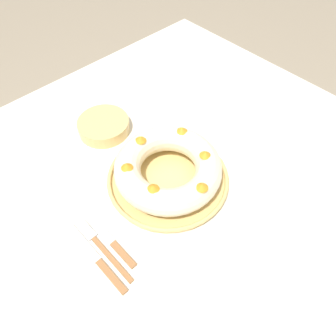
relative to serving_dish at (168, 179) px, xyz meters
name	(u,v)px	position (x,y,z in m)	size (l,w,h in m)	color
ground_plane	(166,285)	(-0.02, -0.01, -0.78)	(8.00, 8.00, 0.00)	gray
dining_table	(164,204)	(-0.02, -0.01, -0.09)	(1.42, 1.25, 0.77)	silver
serving_dish	(168,179)	(0.00, 0.00, 0.00)	(0.34, 0.34, 0.02)	tan
bundt_cake	(168,168)	(0.00, 0.00, 0.05)	(0.29, 0.29, 0.08)	beige
fork	(100,246)	(-0.25, -0.03, -0.01)	(0.02, 0.21, 0.01)	#936038
serving_knife	(99,262)	(-0.28, -0.06, -0.01)	(0.02, 0.23, 0.01)	#936038
cake_knife	(113,244)	(-0.23, -0.05, -0.01)	(0.02, 0.18, 0.01)	#936038
side_bowl	(104,126)	(-0.01, 0.28, 0.01)	(0.16, 0.16, 0.04)	tan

